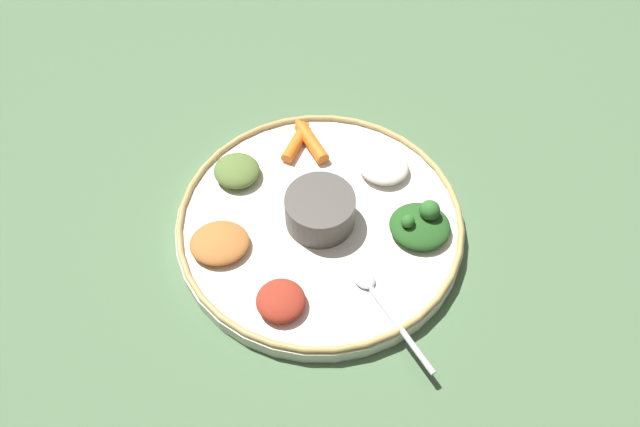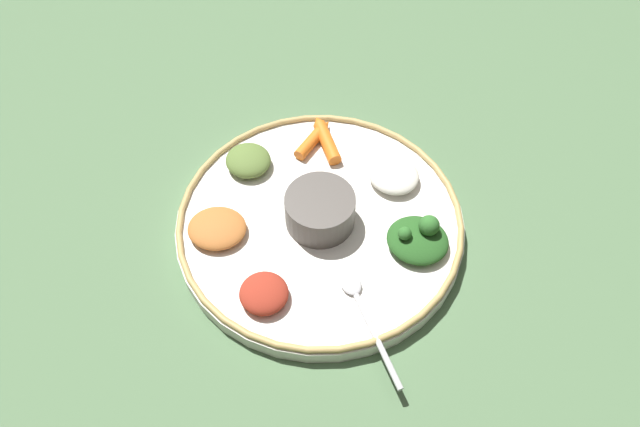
% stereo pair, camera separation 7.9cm
% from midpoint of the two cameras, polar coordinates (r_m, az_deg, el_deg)
% --- Properties ---
extents(ground_plane, '(2.40, 2.40, 0.00)m').
position_cam_midpoint_polar(ground_plane, '(0.82, -2.75, -1.66)').
color(ground_plane, '#4C6B47').
extents(platter, '(0.36, 0.36, 0.02)m').
position_cam_midpoint_polar(platter, '(0.81, -2.78, -1.25)').
color(platter, white).
rests_on(platter, ground_plane).
extents(platter_rim, '(0.36, 0.36, 0.01)m').
position_cam_midpoint_polar(platter_rim, '(0.80, -2.82, -0.70)').
color(platter_rim, tan).
rests_on(platter_rim, platter).
extents(center_bowl, '(0.09, 0.09, 0.04)m').
position_cam_midpoint_polar(center_bowl, '(0.78, -2.88, 0.19)').
color(center_bowl, '#4C4742').
rests_on(center_bowl, platter).
extents(spoon, '(0.04, 0.15, 0.01)m').
position_cam_midpoint_polar(spoon, '(0.74, 2.26, -7.90)').
color(spoon, silver).
rests_on(spoon, platter).
extents(greens_pile, '(0.10, 0.10, 0.04)m').
position_cam_midpoint_polar(greens_pile, '(0.79, 6.11, -1.15)').
color(greens_pile, '#23511E').
rests_on(greens_pile, platter).
extents(carrot_near_spoon, '(0.03, 0.09, 0.02)m').
position_cam_midpoint_polar(carrot_near_spoon, '(0.88, -3.53, 6.43)').
color(carrot_near_spoon, orange).
rests_on(carrot_near_spoon, platter).
extents(carrot_outer, '(0.07, 0.05, 0.02)m').
position_cam_midpoint_polar(carrot_outer, '(0.88, -4.61, 6.29)').
color(carrot_outer, orange).
rests_on(carrot_outer, platter).
extents(mound_collards, '(0.08, 0.08, 0.02)m').
position_cam_midpoint_polar(mound_collards, '(0.85, -10.06, 3.59)').
color(mound_collards, '#567033').
rests_on(mound_collards, platter).
extents(mound_chickpea, '(0.10, 0.09, 0.02)m').
position_cam_midpoint_polar(mound_chickpea, '(0.79, -11.77, -2.78)').
color(mound_chickpea, '#B2662D').
rests_on(mound_chickpea, platter).
extents(mound_beet, '(0.08, 0.08, 0.02)m').
position_cam_midpoint_polar(mound_beet, '(0.73, -6.60, -7.92)').
color(mound_beet, maroon).
rests_on(mound_beet, platter).
extents(mound_rice_white, '(0.08, 0.08, 0.02)m').
position_cam_midpoint_polar(mound_rice_white, '(0.84, 3.00, 4.07)').
color(mound_rice_white, silver).
rests_on(mound_rice_white, platter).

